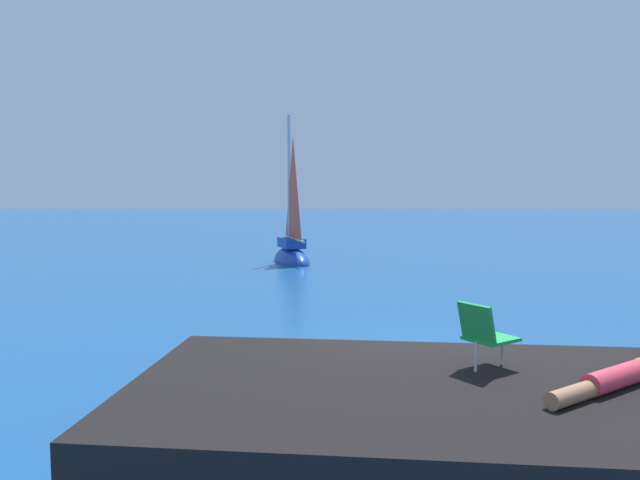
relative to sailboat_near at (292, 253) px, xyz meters
name	(u,v)px	position (x,y,z in m)	size (l,w,h in m)	color
ground_plane	(427,367)	(3.08, -14.91, -0.36)	(160.00, 160.00, 0.00)	navy
shore_ledge	(477,428)	(2.98, -18.69, 0.10)	(7.53, 3.75, 0.91)	black
boulder_seaward	(500,396)	(3.92, -16.33, -0.36)	(0.80, 0.64, 0.44)	black
boulder_inland	(561,405)	(4.66, -16.70, -0.36)	(1.03, 0.83, 0.57)	black
sailboat_near	(292,253)	(0.00, 0.00, 0.00)	(2.22, 3.66, 6.61)	#193D99
person_sunbather	(607,381)	(4.28, -18.85, 0.67)	(1.51, 1.14, 0.25)	#DB384C
beach_chair	(484,332)	(3.20, -18.06, 1.00)	(0.76, 0.73, 0.80)	green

